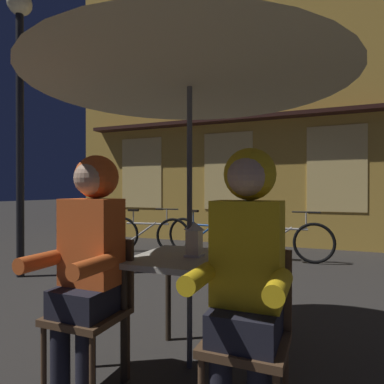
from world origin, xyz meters
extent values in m
plane|color=#2D2B28|center=(0.00, 0.00, 0.00)|extent=(60.00, 60.00, 0.00)
cube|color=#B2AD9E|center=(0.00, 0.00, 0.72)|extent=(0.72, 0.72, 0.04)
cylinder|color=#2D2319|center=(-0.31, -0.31, 0.35)|extent=(0.04, 0.04, 0.70)
cylinder|color=#2D2319|center=(0.31, -0.31, 0.35)|extent=(0.04, 0.04, 0.70)
cylinder|color=#2D2319|center=(-0.31, 0.31, 0.35)|extent=(0.04, 0.04, 0.70)
cylinder|color=#2D2319|center=(0.31, 0.31, 0.35)|extent=(0.04, 0.04, 0.70)
cylinder|color=#4C4C51|center=(0.00, 0.00, 1.12)|extent=(0.04, 0.04, 2.25)
cone|color=tan|center=(0.00, 0.00, 2.06)|extent=(2.10, 2.10, 0.38)
sphere|color=#4C4C51|center=(0.00, 0.00, 2.28)|extent=(0.06, 0.06, 0.06)
cube|color=white|center=(0.03, 0.02, 0.75)|extent=(0.11, 0.11, 0.02)
cube|color=white|center=(0.03, 0.02, 0.84)|extent=(0.09, 0.09, 0.16)
pyramid|color=white|center=(0.03, 0.02, 0.94)|extent=(0.11, 0.11, 0.06)
cube|color=#513823|center=(-0.48, -0.44, 0.43)|extent=(0.40, 0.40, 0.04)
cylinder|color=#513823|center=(-0.31, -0.61, 0.21)|extent=(0.03, 0.03, 0.41)
cylinder|color=#513823|center=(-0.65, -0.61, 0.21)|extent=(0.03, 0.03, 0.41)
cylinder|color=#513823|center=(-0.31, -0.27, 0.21)|extent=(0.03, 0.03, 0.41)
cylinder|color=#513823|center=(-0.65, -0.27, 0.21)|extent=(0.03, 0.03, 0.41)
cube|color=#513823|center=(-0.48, -0.26, 0.66)|extent=(0.40, 0.03, 0.42)
cube|color=#513823|center=(0.48, -0.44, 0.43)|extent=(0.40, 0.40, 0.04)
cylinder|color=#513823|center=(0.65, -0.27, 0.21)|extent=(0.03, 0.03, 0.41)
cylinder|color=#513823|center=(0.31, -0.27, 0.21)|extent=(0.03, 0.03, 0.41)
cube|color=#513823|center=(0.48, -0.26, 0.66)|extent=(0.40, 0.03, 0.42)
cylinder|color=black|center=(-0.39, -0.57, 0.23)|extent=(0.11, 0.11, 0.45)
cylinder|color=black|center=(-0.57, -0.57, 0.23)|extent=(0.11, 0.11, 0.45)
cube|color=black|center=(-0.48, -0.44, 0.53)|extent=(0.32, 0.36, 0.16)
cube|color=#E05B23|center=(-0.48, -0.40, 0.87)|extent=(0.34, 0.22, 0.52)
cylinder|color=#E05B23|center=(-0.30, -0.62, 0.78)|extent=(0.09, 0.30, 0.09)
cylinder|color=#E05B23|center=(-0.66, -0.62, 0.78)|extent=(0.09, 0.30, 0.09)
sphere|color=tan|center=(-0.48, -0.40, 1.25)|extent=(0.21, 0.21, 0.21)
sphere|color=#E05B23|center=(-0.48, -0.35, 1.26)|extent=(0.27, 0.27, 0.27)
cube|color=black|center=(0.48, -0.44, 0.53)|extent=(0.32, 0.36, 0.16)
cube|color=yellow|center=(0.48, -0.40, 0.87)|extent=(0.34, 0.22, 0.52)
cylinder|color=yellow|center=(0.66, -0.62, 0.78)|extent=(0.09, 0.30, 0.09)
cylinder|color=yellow|center=(0.30, -0.62, 0.78)|extent=(0.09, 0.30, 0.09)
sphere|color=tan|center=(0.48, -0.40, 1.25)|extent=(0.21, 0.21, 0.21)
sphere|color=yellow|center=(0.48, -0.35, 1.26)|extent=(0.27, 0.27, 0.27)
cube|color=gold|center=(-0.08, 5.40, 3.10)|extent=(10.00, 0.60, 6.20)
cube|color=#F4D17A|center=(-3.38, 5.09, 1.60)|extent=(1.10, 0.02, 1.70)
cube|color=#F4D17A|center=(-1.18, 5.09, 1.60)|extent=(1.10, 0.02, 1.70)
cube|color=#F4D17A|center=(1.02, 5.09, 1.60)|extent=(1.10, 0.02, 1.70)
cube|color=#331914|center=(-0.08, 4.95, 2.70)|extent=(9.00, 0.36, 0.08)
cylinder|color=black|center=(-3.03, 1.28, 1.80)|extent=(0.10, 0.10, 3.60)
sphere|color=#F9EAB7|center=(-3.03, 1.28, 3.72)|extent=(0.32, 0.32, 0.32)
torus|color=black|center=(-1.80, 3.55, 0.33)|extent=(0.66, 0.14, 0.66)
torus|color=black|center=(-2.81, 3.41, 0.33)|extent=(0.66, 0.14, 0.66)
cylinder|color=#ADA89E|center=(-2.30, 3.48, 0.54)|extent=(0.83, 0.15, 0.04)
cylinder|color=#ADA89E|center=(-2.42, 3.47, 0.36)|extent=(0.60, 0.12, 0.44)
cylinder|color=#ADA89E|center=(-2.59, 3.44, 0.66)|extent=(0.02, 0.02, 0.24)
cube|color=black|center=(-2.59, 3.44, 0.79)|extent=(0.21, 0.11, 0.04)
cylinder|color=#ADA89E|center=(-1.92, 3.54, 0.68)|extent=(0.02, 0.02, 0.28)
cylinder|color=black|center=(-1.92, 3.54, 0.82)|extent=(0.44, 0.08, 0.02)
torus|color=black|center=(-0.66, 3.50, 0.33)|extent=(0.66, 0.18, 0.66)
torus|color=black|center=(-1.66, 3.71, 0.33)|extent=(0.66, 0.18, 0.66)
cylinder|color=#1E4C93|center=(-1.16, 3.61, 0.54)|extent=(0.83, 0.21, 0.04)
cylinder|color=#1E4C93|center=(-1.28, 3.63, 0.36)|extent=(0.60, 0.16, 0.44)
cylinder|color=#1E4C93|center=(-1.44, 3.67, 0.66)|extent=(0.02, 0.02, 0.24)
cube|color=black|center=(-1.44, 3.67, 0.79)|extent=(0.21, 0.12, 0.04)
cylinder|color=#1E4C93|center=(-0.78, 3.53, 0.68)|extent=(0.02, 0.02, 0.28)
cylinder|color=black|center=(-0.78, 3.53, 0.82)|extent=(0.44, 0.11, 0.02)
torus|color=black|center=(0.66, 3.63, 0.33)|extent=(0.66, 0.10, 0.66)
torus|color=black|center=(-0.36, 3.56, 0.33)|extent=(0.66, 0.10, 0.66)
cylinder|color=#ADA89E|center=(0.15, 3.60, 0.54)|extent=(0.84, 0.10, 0.04)
cylinder|color=#ADA89E|center=(0.03, 3.59, 0.36)|extent=(0.61, 0.08, 0.44)
cylinder|color=#ADA89E|center=(-0.13, 3.58, 0.66)|extent=(0.02, 0.02, 0.24)
cube|color=black|center=(-0.13, 3.58, 0.79)|extent=(0.21, 0.09, 0.04)
cylinder|color=#ADA89E|center=(0.54, 3.62, 0.68)|extent=(0.02, 0.02, 0.28)
cylinder|color=black|center=(0.54, 3.62, 0.82)|extent=(0.44, 0.06, 0.02)
camera|label=1|loc=(0.85, -2.05, 1.18)|focal=31.24mm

